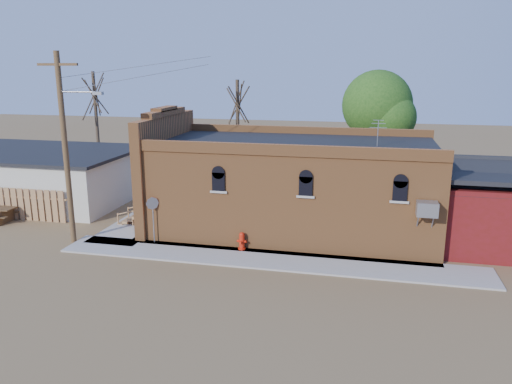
% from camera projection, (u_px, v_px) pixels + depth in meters
% --- Properties ---
extents(ground, '(120.00, 120.00, 0.00)m').
position_uv_depth(ground, '(229.00, 265.00, 21.46)').
color(ground, brown).
rests_on(ground, ground).
extents(sidewalk_south, '(19.00, 2.20, 0.08)m').
position_uv_depth(sidewalk_south, '(267.00, 259.00, 21.98)').
color(sidewalk_south, '#9E9991').
rests_on(sidewalk_south, ground).
extents(sidewalk_west, '(2.60, 10.00, 0.08)m').
position_uv_depth(sidewalk_west, '(151.00, 216.00, 28.48)').
color(sidewalk_west, '#9E9991').
rests_on(sidewalk_west, ground).
extents(brick_bar, '(16.40, 7.97, 6.30)m').
position_uv_depth(brick_bar, '(288.00, 186.00, 25.74)').
color(brick_bar, '#AB6734').
rests_on(brick_bar, ground).
extents(red_shed, '(5.40, 6.40, 4.30)m').
position_uv_depth(red_shed, '(493.00, 198.00, 23.65)').
color(red_shed, '#5E1410').
rests_on(red_shed, ground).
extents(wood_fence, '(5.20, 0.10, 1.80)m').
position_uv_depth(wood_fence, '(25.00, 204.00, 27.58)').
color(wood_fence, '#A36649').
rests_on(wood_fence, ground).
extents(utility_pole, '(3.12, 0.26, 9.00)m').
position_uv_depth(utility_pole, '(66.00, 145.00, 23.19)').
color(utility_pole, brown).
rests_on(utility_pole, ground).
extents(tree_bare_near, '(2.80, 2.80, 7.65)m').
position_uv_depth(tree_bare_near, '(237.00, 103.00, 32.96)').
color(tree_bare_near, brown).
rests_on(tree_bare_near, ground).
extents(tree_bare_far, '(2.80, 2.80, 8.16)m').
position_uv_depth(tree_bare_far, '(95.00, 94.00, 36.16)').
color(tree_bare_far, brown).
rests_on(tree_bare_far, ground).
extents(tree_leafy, '(4.40, 4.40, 8.15)m').
position_uv_depth(tree_leafy, '(377.00, 105.00, 31.51)').
color(tree_leafy, brown).
rests_on(tree_leafy, ground).
extents(fire_hydrant, '(0.49, 0.48, 0.83)m').
position_uv_depth(fire_hydrant, '(242.00, 241.00, 23.02)').
color(fire_hydrant, red).
rests_on(fire_hydrant, sidewalk_south).
extents(stop_sign, '(0.48, 0.46, 2.25)m').
position_uv_depth(stop_sign, '(153.00, 208.00, 23.63)').
color(stop_sign, '#939399').
rests_on(stop_sign, sidewalk_south).
extents(trash_barrel, '(0.73, 0.73, 0.91)m').
position_uv_depth(trash_barrel, '(154.00, 208.00, 28.18)').
color(trash_barrel, navy).
rests_on(trash_barrel, sidewalk_west).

